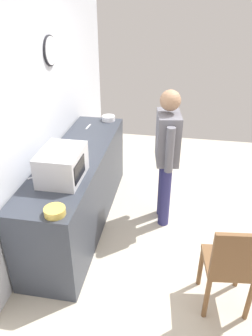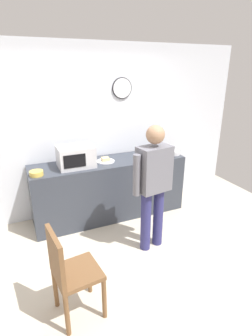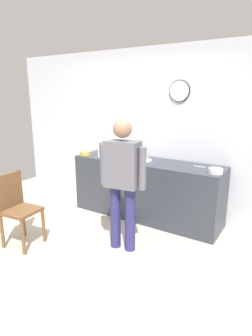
{
  "view_description": "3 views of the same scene",
  "coord_description": "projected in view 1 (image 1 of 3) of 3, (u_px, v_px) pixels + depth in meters",
  "views": [
    {
      "loc": [
        -2.78,
        0.12,
        2.54
      ],
      "look_at": [
        0.26,
        0.65,
        0.8
      ],
      "focal_mm": 34.53,
      "sensor_mm": 36.0,
      "label": 1
    },
    {
      "loc": [
        -1.01,
        -2.33,
        2.22
      ],
      "look_at": [
        0.36,
        0.8,
        0.93
      ],
      "focal_mm": 28.19,
      "sensor_mm": 36.0,
      "label": 2
    },
    {
      "loc": [
        2.26,
        -2.48,
        1.9
      ],
      "look_at": [
        0.26,
        0.65,
        0.93
      ],
      "focal_mm": 30.3,
      "sensor_mm": 36.0,
      "label": 3
    }
  ],
  "objects": [
    {
      "name": "ground_plane",
      "position": [
        179.0,
        246.0,
        3.61
      ],
      "size": [
        6.0,
        6.0,
        0.0
      ],
      "primitive_type": "plane",
      "color": "beige"
    },
    {
      "name": "fork_utensil",
      "position": [
        36.0,
        177.0,
        3.15
      ],
      "size": [
        0.13,
        0.14,
        0.01
      ],
      "primitive_type": "cube",
      "rotation": [
        0.0,
        0.0,
        2.3
      ],
      "color": "silver",
      "rests_on": "kitchen_counter"
    },
    {
      "name": "cereal_bowl",
      "position": [
        109.0,
        118.0,
        4.46
      ],
      "size": [
        0.18,
        0.18,
        0.07
      ],
      "primitive_type": "cylinder",
      "color": "white",
      "rests_on": "kitchen_counter"
    },
    {
      "name": "salad_bowl",
      "position": [
        55.0,
        211.0,
        2.62
      ],
      "size": [
        0.18,
        0.18,
        0.06
      ],
      "primitive_type": "cylinder",
      "color": "gold",
      "rests_on": "kitchen_counter"
    },
    {
      "name": "microwave",
      "position": [
        62.0,
        165.0,
        3.06
      ],
      "size": [
        0.5,
        0.39,
        0.3
      ],
      "color": "silver",
      "rests_on": "kitchen_counter"
    },
    {
      "name": "person_standing",
      "position": [
        167.0,
        150.0,
        3.59
      ],
      "size": [
        0.58,
        0.3,
        1.63
      ],
      "color": "navy",
      "rests_on": "ground_plane"
    },
    {
      "name": "kitchen_counter",
      "position": [
        79.0,
        189.0,
        3.8
      ],
      "size": [
        2.35,
        0.62,
        0.91
      ],
      "primitive_type": "cube",
      "color": "#333842",
      "rests_on": "ground_plane"
    },
    {
      "name": "spoon_utensil",
      "position": [
        88.0,
        127.0,
        4.27
      ],
      "size": [
        0.17,
        0.03,
        0.01
      ],
      "primitive_type": "cube",
      "rotation": [
        0.0,
        0.0,
        3.08
      ],
      "color": "silver",
      "rests_on": "kitchen_counter"
    },
    {
      "name": "wooden_chair",
      "position": [
        231.0,
        265.0,
        2.68
      ],
      "size": [
        0.44,
        0.44,
        0.94
      ],
      "color": "brown",
      "rests_on": "ground_plane"
    },
    {
      "name": "sandwich_plate",
      "position": [
        75.0,
        155.0,
        3.51
      ],
      "size": [
        0.27,
        0.27,
        0.07
      ],
      "color": "white",
      "rests_on": "kitchen_counter"
    },
    {
      "name": "back_wall",
      "position": [
        28.0,
        128.0,
        3.22
      ],
      "size": [
        5.4,
        0.13,
        2.6
      ],
      "color": "silver",
      "rests_on": "ground_plane"
    }
  ]
}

